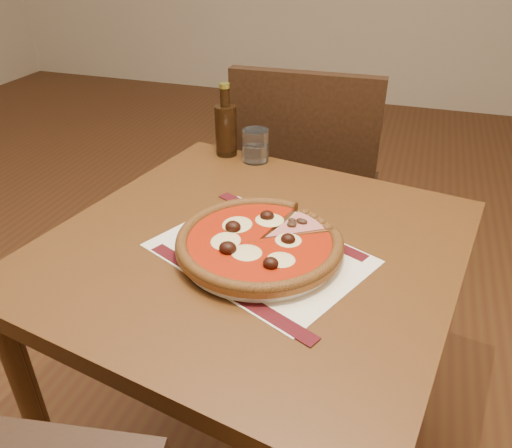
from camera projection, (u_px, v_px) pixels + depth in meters
The scene contains 8 objects.
table at pixel (253, 281), 1.07m from camera, with size 0.92×0.92×0.75m.
chair_far at pixel (307, 185), 1.69m from camera, with size 0.46×0.46×0.95m.
placemat at pixel (259, 253), 0.98m from camera, with size 0.40×0.28×0.00m, color white.
plate at pixel (259, 249), 0.98m from camera, with size 0.30×0.30×0.02m, color white.
pizza at pixel (259, 241), 0.97m from camera, with size 0.33×0.33×0.04m.
ham_slice at pixel (303, 228), 1.01m from camera, with size 0.12×0.14×0.02m.
water_glass at pixel (256, 146), 1.34m from camera, with size 0.07×0.07×0.09m, color white.
bottle at pixel (226, 128), 1.36m from camera, with size 0.06×0.06×0.20m.
Camera 1 is at (1.25, -1.25, 1.31)m, focal length 35.00 mm.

